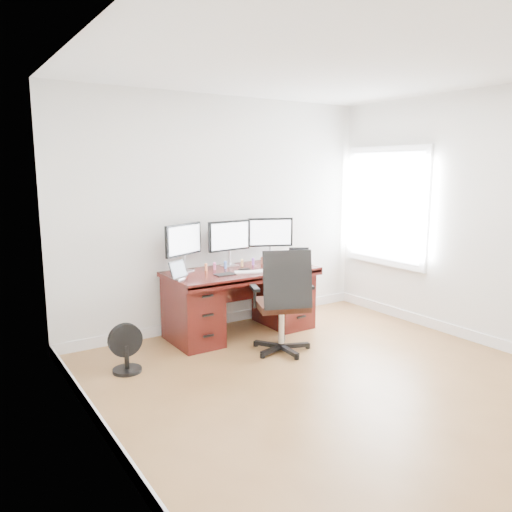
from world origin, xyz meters
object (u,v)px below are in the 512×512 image
monitor_center (229,237)px  keyboard (248,272)px  floor_fan (126,349)px  desk (240,299)px  office_chair (283,319)px

monitor_center → keyboard: bearing=-96.5°
floor_fan → monitor_center: monitor_center is taller
monitor_center → keyboard: (-0.02, -0.45, -0.33)m
floor_fan → keyboard: (1.45, 0.17, 0.53)m
desk → office_chair: size_ratio=1.55×
keyboard → desk: bearing=106.2°
keyboard → floor_fan: bearing=-150.4°
office_chair → keyboard: bearing=117.6°
desk → floor_fan: desk is taller
desk → keyboard: size_ratio=5.71×
desk → keyboard: keyboard is taller
monitor_center → keyboard: monitor_center is taller
keyboard → monitor_center: bearing=109.6°
office_chair → desk: bearing=114.2°
floor_fan → desk: bearing=16.5°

